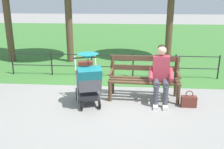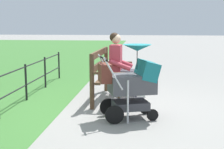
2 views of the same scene
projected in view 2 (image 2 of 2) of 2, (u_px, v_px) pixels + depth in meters
The scene contains 6 objects.
ground_plane at pixel (110, 111), 5.45m from camera, with size 60.00×60.00×0.00m, color gray.
park_bench at pixel (108, 72), 6.21m from camera, with size 1.62×0.67×0.96m.
person_on_bench at pixel (121, 62), 6.51m from camera, with size 0.55×0.74×1.28m.
stroller at pixel (132, 81), 4.96m from camera, with size 0.73×0.99×1.15m.
handbag at pixel (134, 84), 7.16m from camera, with size 0.32×0.14×0.37m.
park_fence at pixel (13, 85), 5.54m from camera, with size 6.09×0.04×0.70m.
Camera 2 is at (5.25, 0.55, 1.50)m, focal length 51.98 mm.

